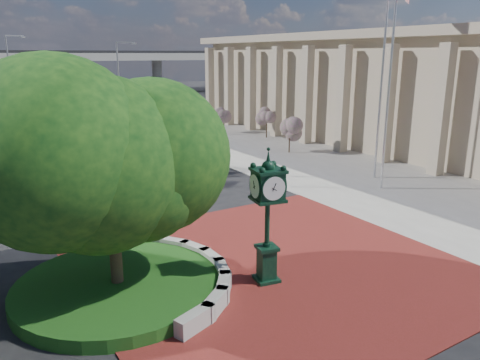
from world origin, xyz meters
name	(u,v)px	position (x,y,z in m)	size (l,w,h in m)	color
ground	(256,256)	(0.00, 0.00, 0.00)	(200.00, 200.00, 0.00)	black
plaza	(272,266)	(0.00, -1.00, 0.02)	(12.00, 12.00, 0.04)	maroon
sidewalk	(365,156)	(16.00, 10.00, 0.02)	(20.00, 50.00, 0.04)	#9E9B93
planter_wall	(187,267)	(-2.71, 0.00, 0.27)	(2.96, 6.77, 0.54)	#9E9B93
grass_bed	(118,287)	(-5.00, 0.00, 0.20)	(6.10, 6.10, 0.40)	#1A4012
civic_building	(418,88)	(23.60, 12.00, 4.33)	(17.35, 44.00, 8.60)	tan
overpass	(3,57)	(-0.22, 70.00, 6.54)	(90.00, 12.00, 7.50)	#9E9B93
tree_planter	(110,174)	(-5.00, 0.00, 3.72)	(5.20, 5.20, 6.33)	#38281C
tree_street	(38,117)	(-4.00, 18.00, 3.24)	(4.40, 4.40, 5.45)	#38281C
post_clock	(267,211)	(-0.76, -1.73, 2.34)	(1.01, 1.01, 4.26)	black
parked_car	(76,119)	(1.90, 34.63, 0.77)	(1.83, 4.54, 1.55)	#550C16
flagpole_a	(389,83)	(10.50, 3.66, 5.56)	(1.58, 0.87, 10.85)	silver
flagpole_b	(382,74)	(11.94, 5.43, 5.91)	(1.80, 0.20, 11.54)	silver
street_lamp_near	(121,81)	(4.60, 28.09, 4.68)	(1.79, 0.36, 7.99)	slate
street_lamp_far	(12,73)	(-2.58, 40.47, 5.15)	(1.95, 0.62, 8.78)	slate
shrub_near	(290,131)	(12.09, 13.70, 1.59)	(1.20, 1.20, 2.20)	#38281C
shrub_mid	(267,119)	(14.32, 19.75, 1.59)	(1.20, 1.20, 2.20)	#38281C
shrub_far	(224,115)	(12.65, 24.15, 1.59)	(1.20, 1.20, 2.20)	#38281C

